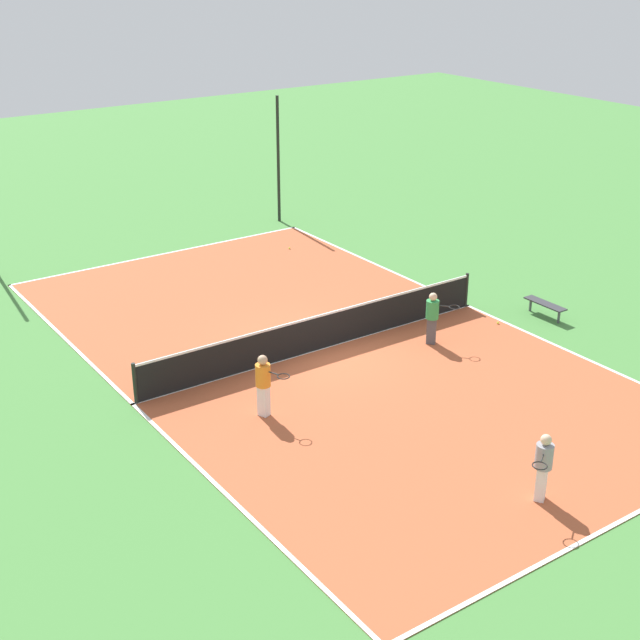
% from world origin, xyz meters
% --- Properties ---
extents(ground_plane, '(80.00, 80.00, 0.00)m').
position_xyz_m(ground_plane, '(0.00, 0.00, 0.00)').
color(ground_plane, '#47843D').
extents(court_surface, '(11.29, 19.91, 0.02)m').
position_xyz_m(court_surface, '(0.00, 0.00, 0.01)').
color(court_surface, '#B75633').
rests_on(court_surface, ground_plane).
extents(tennis_net, '(11.09, 0.10, 1.08)m').
position_xyz_m(tennis_net, '(0.00, 0.00, 0.57)').
color(tennis_net, black).
rests_on(tennis_net, court_surface).
extents(bench, '(0.36, 1.42, 0.45)m').
position_xyz_m(bench, '(6.91, -1.94, 0.38)').
color(bench, '#333338').
rests_on(bench, ground_plane).
extents(player_center_orange, '(0.65, 0.99, 1.58)m').
position_xyz_m(player_center_orange, '(-3.22, -2.31, 0.92)').
color(player_center_orange, white).
rests_on(player_center_orange, court_surface).
extents(player_far_green, '(0.86, 0.92, 1.52)m').
position_xyz_m(player_far_green, '(2.80, -1.47, 0.89)').
color(player_far_green, '#4C4C51').
rests_on(player_far_green, court_surface).
extents(player_baseline_gray, '(0.96, 0.78, 1.51)m').
position_xyz_m(player_baseline_gray, '(-0.44, -8.49, 0.88)').
color(player_baseline_gray, white).
rests_on(player_baseline_gray, court_surface).
extents(tennis_ball_right_alley, '(0.07, 0.07, 0.07)m').
position_xyz_m(tennis_ball_right_alley, '(5.34, -1.57, 0.06)').
color(tennis_ball_right_alley, '#CCE033').
rests_on(tennis_ball_right_alley, court_surface).
extents(tennis_ball_far_baseline, '(0.07, 0.07, 0.07)m').
position_xyz_m(tennis_ball_far_baseline, '(4.01, 7.76, 0.06)').
color(tennis_ball_far_baseline, '#CCE033').
rests_on(tennis_ball_far_baseline, court_surface).
extents(fence_post_back_right, '(0.12, 0.12, 4.99)m').
position_xyz_m(fence_post_back_right, '(5.64, 11.04, 2.50)').
color(fence_post_back_right, black).
rests_on(fence_post_back_right, ground_plane).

